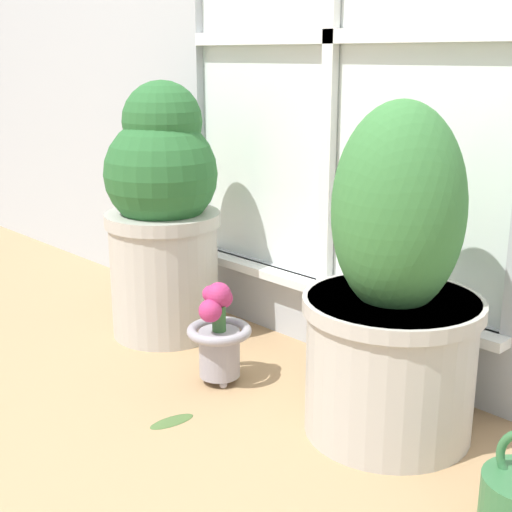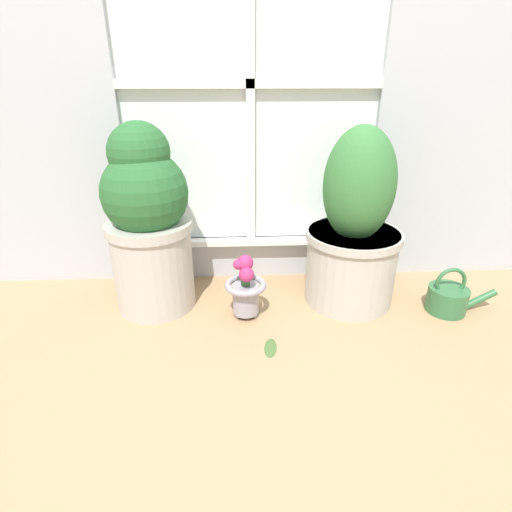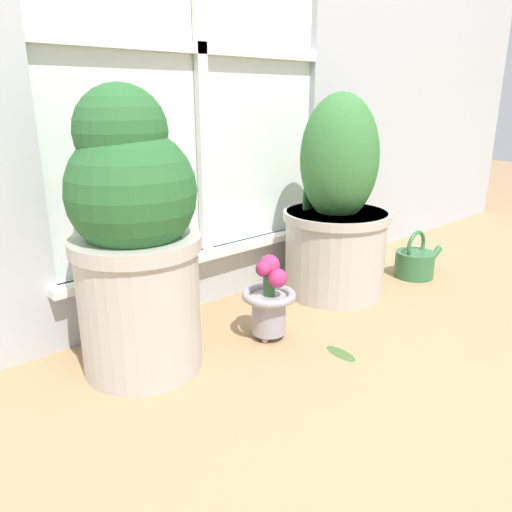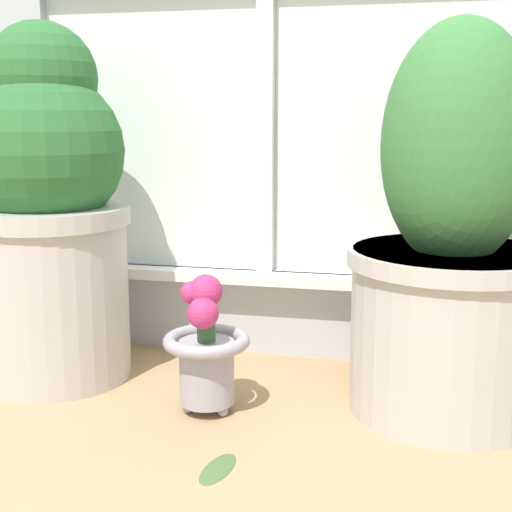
{
  "view_description": "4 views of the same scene",
  "coord_description": "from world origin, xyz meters",
  "views": [
    {
      "loc": [
        1.23,
        -0.82,
        0.8
      ],
      "look_at": [
        -0.02,
        0.37,
        0.31
      ],
      "focal_mm": 50.0,
      "sensor_mm": 36.0,
      "label": 1
    },
    {
      "loc": [
        -0.06,
        -1.09,
        0.89
      ],
      "look_at": [
        0.01,
        0.29,
        0.24
      ],
      "focal_mm": 28.0,
      "sensor_mm": 36.0,
      "label": 2
    },
    {
      "loc": [
        -0.99,
        -0.74,
        0.7
      ],
      "look_at": [
        0.01,
        0.36,
        0.23
      ],
      "focal_mm": 35.0,
      "sensor_mm": 36.0,
      "label": 3
    },
    {
      "loc": [
        0.34,
        -0.96,
        0.55
      ],
      "look_at": [
        0.04,
        0.35,
        0.28
      ],
      "focal_mm": 50.0,
      "sensor_mm": 36.0,
      "label": 4
    }
  ],
  "objects": [
    {
      "name": "ground_plane",
      "position": [
        0.0,
        0.0,
        0.0
      ],
      "size": [
        10.0,
        10.0,
        0.0
      ],
      "primitive_type": "plane",
      "color": "tan"
    },
    {
      "name": "fallen_leaf",
      "position": [
        0.05,
        0.04,
        0.0
      ],
      "size": [
        0.06,
        0.11,
        0.01
      ],
      "color": "#476633",
      "rests_on": "ground_plane"
    },
    {
      "name": "flower_vase",
      "position": [
        -0.04,
        0.26,
        0.13
      ],
      "size": [
        0.16,
        0.16,
        0.26
      ],
      "color": "#99939E",
      "rests_on": "ground_plane"
    },
    {
      "name": "watering_can",
      "position": [
        0.78,
        0.25,
        0.06
      ],
      "size": [
        0.28,
        0.16,
        0.19
      ],
      "color": "#336B3D",
      "rests_on": "ground_plane"
    },
    {
      "name": "potted_plant_left",
      "position": [
        -0.4,
        0.36,
        0.37
      ],
      "size": [
        0.33,
        0.33,
        0.73
      ],
      "color": "#B7B2A8",
      "rests_on": "ground_plane"
    },
    {
      "name": "potted_plant_right",
      "position": [
        0.4,
        0.37,
        0.31
      ],
      "size": [
        0.38,
        0.38,
        0.72
      ],
      "color": "#B7B2A8",
      "rests_on": "ground_plane"
    }
  ]
}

